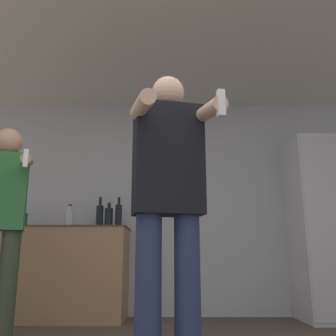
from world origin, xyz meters
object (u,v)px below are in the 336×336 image
(bottle_dark_rum, at_px, (119,215))
(person_woman_foreground, at_px, (169,197))
(bottle_short_whiskey, at_px, (100,215))
(bottle_amber_bourbon, at_px, (24,219))
(bottle_red_label, at_px, (69,218))
(bottle_green_wine, at_px, (109,217))
(person_man_side, at_px, (1,217))
(refrigerator, at_px, (326,227))

(bottle_dark_rum, relative_size, person_woman_foreground, 0.20)
(bottle_short_whiskey, height_order, bottle_amber_bourbon, bottle_short_whiskey)
(bottle_red_label, relative_size, bottle_green_wine, 0.88)
(bottle_short_whiskey, relative_size, person_woman_foreground, 0.21)
(bottle_dark_rum, bearing_deg, bottle_amber_bourbon, 180.00)
(bottle_dark_rum, bearing_deg, bottle_red_label, -180.00)
(person_man_side, bearing_deg, bottle_dark_rum, 54.60)
(refrigerator, distance_m, bottle_amber_bourbon, 3.33)
(bottle_red_label, xyz_separation_m, bottle_dark_rum, (0.55, 0.00, 0.03))
(bottle_green_wine, bearing_deg, bottle_red_label, 180.00)
(bottle_short_whiskey, height_order, bottle_dark_rum, bottle_short_whiskey)
(bottle_amber_bourbon, distance_m, person_woman_foreground, 2.64)
(bottle_red_label, bearing_deg, bottle_green_wine, 0.00)
(bottle_red_label, relative_size, bottle_dark_rum, 0.77)
(bottle_amber_bourbon, bearing_deg, bottle_green_wine, -0.00)
(bottle_amber_bourbon, height_order, bottle_dark_rum, bottle_dark_rum)
(refrigerator, height_order, bottle_amber_bourbon, refrigerator)
(bottle_red_label, bearing_deg, bottle_short_whiskey, 0.00)
(person_woman_foreground, height_order, person_man_side, person_man_side)
(bottle_red_label, bearing_deg, person_woman_foreground, -61.82)
(bottle_red_label, distance_m, bottle_short_whiskey, 0.34)
(bottle_amber_bourbon, bearing_deg, bottle_short_whiskey, -0.00)
(refrigerator, bearing_deg, bottle_green_wine, 178.97)
(person_woman_foreground, bearing_deg, refrigerator, 50.12)
(bottle_dark_rum, bearing_deg, refrigerator, -1.08)
(bottle_dark_rum, distance_m, person_man_side, 1.39)
(bottle_green_wine, xyz_separation_m, bottle_amber_bourbon, (-0.94, 0.00, -0.03))
(bottle_green_wine, xyz_separation_m, bottle_dark_rum, (0.11, 0.00, 0.02))
(bottle_dark_rum, height_order, person_woman_foreground, person_woman_foreground)
(bottle_short_whiskey, height_order, bottle_green_wine, bottle_short_whiskey)
(bottle_short_whiskey, bearing_deg, refrigerator, -0.99)
(bottle_amber_bourbon, bearing_deg, person_woman_foreground, -52.09)
(bottle_green_wine, bearing_deg, refrigerator, -1.03)
(bottle_dark_rum, xyz_separation_m, person_woman_foreground, (0.57, -2.08, -0.15))
(refrigerator, distance_m, bottle_short_whiskey, 2.49)
(refrigerator, relative_size, bottle_short_whiskey, 5.55)
(bottle_red_label, height_order, bottle_short_whiskey, bottle_short_whiskey)
(bottle_short_whiskey, distance_m, bottle_green_wine, 0.10)
(bottle_green_wine, bearing_deg, person_woman_foreground, -71.97)
(bottle_red_label, relative_size, person_man_side, 0.15)
(bottle_short_whiskey, xyz_separation_m, bottle_green_wine, (0.10, 0.00, -0.02))
(person_woman_foreground, distance_m, person_man_side, 1.67)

